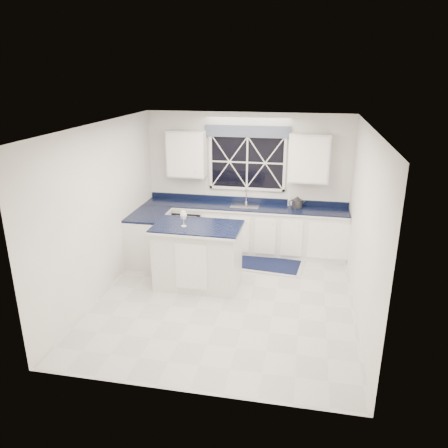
% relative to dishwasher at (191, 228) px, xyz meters
% --- Properties ---
extents(ground, '(4.50, 4.50, 0.00)m').
position_rel_dishwasher_xyz_m(ground, '(1.10, -1.95, -0.41)').
color(ground, beige).
rests_on(ground, ground).
extents(back_wall, '(4.00, 0.10, 2.70)m').
position_rel_dishwasher_xyz_m(back_wall, '(1.10, 0.30, 0.94)').
color(back_wall, white).
rests_on(back_wall, ground).
extents(base_cabinets, '(3.99, 1.60, 0.90)m').
position_rel_dishwasher_xyz_m(base_cabinets, '(0.77, -0.17, 0.04)').
color(base_cabinets, silver).
rests_on(base_cabinets, ground).
extents(countertop, '(3.98, 0.64, 0.04)m').
position_rel_dishwasher_xyz_m(countertop, '(1.10, 0.00, 0.51)').
color(countertop, black).
rests_on(countertop, base_cabinets).
extents(dishwasher, '(0.60, 0.58, 0.82)m').
position_rel_dishwasher_xyz_m(dishwasher, '(0.00, 0.00, 0.00)').
color(dishwasher, black).
rests_on(dishwasher, ground).
extents(window, '(1.65, 0.09, 1.26)m').
position_rel_dishwasher_xyz_m(window, '(1.10, 0.25, 1.42)').
color(window, black).
rests_on(window, ground).
extents(upper_cabinets, '(3.10, 0.34, 0.90)m').
position_rel_dishwasher_xyz_m(upper_cabinets, '(1.10, 0.13, 1.49)').
color(upper_cabinets, silver).
rests_on(upper_cabinets, ground).
extents(faucet, '(0.05, 0.20, 0.30)m').
position_rel_dishwasher_xyz_m(faucet, '(1.10, 0.19, 0.69)').
color(faucet, '#B0AFB2').
rests_on(faucet, countertop).
extents(island, '(1.44, 0.88, 1.06)m').
position_rel_dishwasher_xyz_m(island, '(0.56, -1.60, 0.12)').
color(island, silver).
rests_on(island, ground).
extents(rug, '(1.38, 0.92, 0.02)m').
position_rel_dishwasher_xyz_m(rug, '(1.65, -0.60, -0.40)').
color(rug, '#AEAEA9').
rests_on(rug, ground).
extents(kettle, '(0.32, 0.21, 0.22)m').
position_rel_dishwasher_xyz_m(kettle, '(2.10, 0.09, 0.63)').
color(kettle, '#313134').
rests_on(kettle, countertop).
extents(wine_glass, '(0.11, 0.11, 0.26)m').
position_rel_dishwasher_xyz_m(wine_glass, '(0.36, -1.68, 0.83)').
color(wine_glass, silver).
rests_on(wine_glass, island).
extents(soap_bottle, '(0.09, 0.09, 0.18)m').
position_rel_dishwasher_xyz_m(soap_bottle, '(1.96, 0.22, 0.62)').
color(soap_bottle, silver).
rests_on(soap_bottle, countertop).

